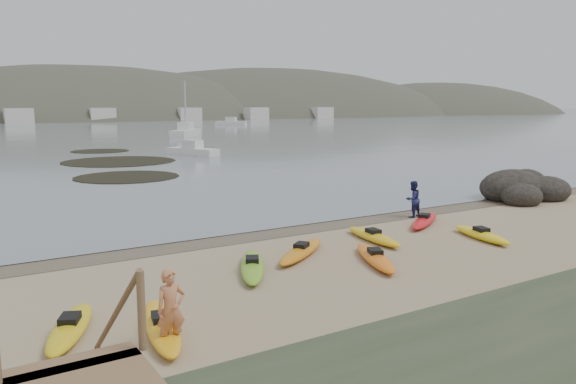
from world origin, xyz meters
TOP-DOWN VIEW (x-y plane):
  - ground at (0.00, 0.00)m, footprint 600.00×600.00m
  - wet_sand at (0.00, -0.30)m, footprint 60.00×60.00m
  - kayaks at (-1.54, -5.05)m, footprint 17.88×8.17m
  - person_west at (-8.28, -8.58)m, footprint 0.63×0.42m
  - person_east at (5.92, -1.18)m, footprint 0.85×0.69m
  - rock_cluster at (14.67, -0.67)m, footprint 5.48×4.06m
  - kelp_mats at (1.13, 30.08)m, footprint 11.13×29.99m
  - moored_boats at (4.28, 77.84)m, footprint 88.09×77.26m
  - far_hills at (39.38, 193.97)m, footprint 550.00×135.00m
  - far_town at (6.00, 145.00)m, footprint 199.00×5.00m

SIDE VIEW (x-z plane):
  - far_hills at x=39.38m, z-range -55.93..24.07m
  - ground at x=0.00m, z-range 0.00..0.00m
  - wet_sand at x=0.00m, z-range 0.00..0.00m
  - kelp_mats at x=1.13m, z-range 0.01..0.05m
  - kayaks at x=-1.54m, z-range 0.00..0.34m
  - rock_cluster at x=14.67m, z-range -0.72..1.24m
  - moored_boats at x=4.28m, z-range -0.07..1.20m
  - person_east at x=5.92m, z-range 0.00..1.66m
  - person_west at x=-8.28m, z-range 0.00..1.72m
  - far_town at x=6.00m, z-range 0.00..4.00m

